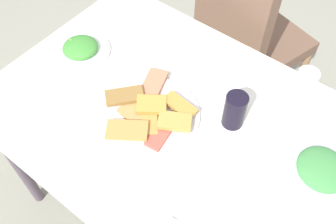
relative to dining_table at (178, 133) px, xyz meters
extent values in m
plane|color=gray|center=(0.00, 0.00, -0.65)|extent=(6.00, 6.00, 0.00)
cube|color=silver|center=(0.00, 0.00, 0.07)|extent=(1.20, 0.82, 0.02)
cylinder|color=#524453|center=(-0.54, -0.35, -0.30)|extent=(0.04, 0.04, 0.70)
cylinder|color=#524453|center=(-0.54, 0.35, -0.30)|extent=(0.04, 0.04, 0.70)
cube|color=brown|center=(-0.11, 0.76, -0.22)|extent=(0.52, 0.52, 0.06)
cube|color=brown|center=(-0.16, 0.58, 0.04)|extent=(0.40, 0.16, 0.46)
cylinder|color=#976E49|center=(0.12, 0.89, -0.45)|extent=(0.03, 0.03, 0.39)
cylinder|color=#976E49|center=(-0.24, 0.99, -0.45)|extent=(0.03, 0.03, 0.39)
cylinder|color=#976E49|center=(0.02, 0.52, -0.45)|extent=(0.03, 0.03, 0.39)
cylinder|color=#976E49|center=(-0.35, 0.63, -0.45)|extent=(0.03, 0.03, 0.39)
cylinder|color=white|center=(-0.07, -0.04, 0.08)|extent=(0.29, 0.29, 0.01)
cube|color=#B69243|center=(0.01, -0.03, 0.11)|extent=(0.12, 0.10, 0.01)
cube|color=#B38743|center=(-0.08, -0.14, 0.11)|extent=(0.14, 0.12, 0.01)
cube|color=#B68741|center=(-0.05, -0.07, 0.10)|extent=(0.10, 0.11, 0.01)
cube|color=gold|center=(-0.08, -0.03, 0.11)|extent=(0.11, 0.11, 0.01)
cube|color=#DE5143|center=(0.00, -0.09, 0.10)|extent=(0.06, 0.10, 0.01)
cube|color=#B3864D|center=(-0.11, -0.08, 0.10)|extent=(0.11, 0.08, 0.01)
cube|color=#B97855|center=(-0.14, 0.05, 0.10)|extent=(0.10, 0.14, 0.02)
cube|color=#C28A3A|center=(-0.01, 0.03, 0.11)|extent=(0.12, 0.06, 0.01)
cube|color=olive|center=(-0.17, -0.05, 0.11)|extent=(0.12, 0.13, 0.01)
cylinder|color=white|center=(0.43, 0.10, 0.08)|extent=(0.19, 0.19, 0.01)
ellipsoid|color=#428C47|center=(0.43, 0.10, 0.10)|extent=(0.21, 0.20, 0.04)
sphere|color=#E4E351|center=(0.41, 0.11, 0.10)|extent=(0.03, 0.03, 0.03)
cylinder|color=white|center=(-0.45, 0.02, 0.08)|extent=(0.21, 0.21, 0.01)
ellipsoid|color=#408C36|center=(-0.45, 0.02, 0.10)|extent=(0.17, 0.17, 0.05)
sphere|color=#E3E654|center=(-0.48, 0.02, 0.10)|extent=(0.03, 0.03, 0.03)
cylinder|color=black|center=(0.14, 0.09, 0.14)|extent=(0.09, 0.09, 0.12)
cylinder|color=silver|center=(0.25, 0.32, 0.13)|extent=(0.07, 0.07, 0.11)
camera|label=1|loc=(0.39, -0.55, 1.05)|focal=40.95mm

